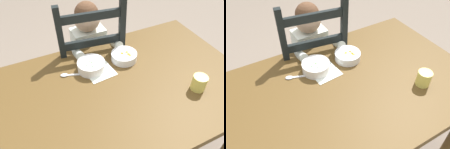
{
  "view_description": "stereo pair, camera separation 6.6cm",
  "coord_description": "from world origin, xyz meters",
  "views": [
    {
      "loc": [
        -0.35,
        -0.74,
        1.59
      ],
      "look_at": [
        0.04,
        0.06,
        0.77
      ],
      "focal_mm": 36.42,
      "sensor_mm": 36.0,
      "label": 1
    },
    {
      "loc": [
        -0.41,
        -0.71,
        1.59
      ],
      "look_at": [
        0.04,
        0.06,
        0.77
      ],
      "focal_mm": 36.42,
      "sensor_mm": 36.0,
      "label": 2
    }
  ],
  "objects": [
    {
      "name": "dining_table",
      "position": [
        0.0,
        0.0,
        0.63
      ],
      "size": [
        1.55,
        0.9,
        0.72
      ],
      "color": "brown",
      "rests_on": "ground"
    },
    {
      "name": "dining_chair",
      "position": [
        0.08,
        0.49,
        0.49
      ],
      "size": [
        0.48,
        0.48,
        1.05
      ],
      "color": "black",
      "rests_on": "ground"
    },
    {
      "name": "child_figure",
      "position": [
        0.08,
        0.49,
        0.64
      ],
      "size": [
        0.32,
        0.31,
        0.97
      ],
      "color": "white",
      "rests_on": "ground"
    },
    {
      "name": "bowl_of_peas",
      "position": [
        -0.02,
        0.2,
        0.75
      ],
      "size": [
        0.16,
        0.16,
        0.06
      ],
      "color": "white",
      "rests_on": "dining_table"
    },
    {
      "name": "bowl_of_carrots",
      "position": [
        0.19,
        0.2,
        0.74
      ],
      "size": [
        0.16,
        0.16,
        0.05
      ],
      "color": "white",
      "rests_on": "dining_table"
    },
    {
      "name": "spoon",
      "position": [
        -0.16,
        0.21,
        0.72
      ],
      "size": [
        0.14,
        0.07,
        0.01
      ],
      "color": "silver",
      "rests_on": "dining_table"
    },
    {
      "name": "drinking_cup",
      "position": [
        0.43,
        -0.19,
        0.76
      ],
      "size": [
        0.08,
        0.08,
        0.08
      ],
      "primitive_type": "cylinder",
      "color": "#DCD160",
      "rests_on": "dining_table"
    },
    {
      "name": "paper_napkin",
      "position": [
        0.01,
        0.16,
        0.72
      ],
      "size": [
        0.17,
        0.15,
        0.0
      ],
      "primitive_type": "cube",
      "rotation": [
        0.0,
        0.0,
        0.09
      ],
      "color": "white",
      "rests_on": "dining_table"
    }
  ]
}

